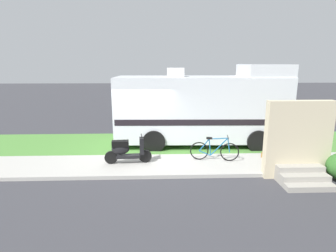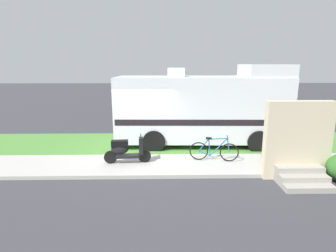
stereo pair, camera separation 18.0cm
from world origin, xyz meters
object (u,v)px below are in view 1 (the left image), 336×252
(motorhome_rv, at_px, (203,107))
(scooter, at_px, (126,150))
(bottle_green, at_px, (262,155))
(bottle_spare, at_px, (301,155))
(bicycle, at_px, (214,150))
(pickup_truck_far, at_px, (199,100))
(pickup_truck_near, at_px, (223,106))

(motorhome_rv, xyz_separation_m, scooter, (-3.01, -2.55, -1.05))
(bottle_green, xyz_separation_m, bottle_spare, (1.39, -0.10, 0.02))
(scooter, distance_m, bottle_green, 4.90)
(motorhome_rv, xyz_separation_m, bicycle, (0.05, -2.40, -1.14))
(pickup_truck_far, height_order, bottle_green, pickup_truck_far)
(motorhome_rv, height_order, bicycle, motorhome_rv)
(bicycle, distance_m, bottle_spare, 3.21)
(bicycle, relative_size, pickup_truck_near, 0.32)
(motorhome_rv, xyz_separation_m, pickup_truck_near, (2.01, 4.74, -0.68))
(pickup_truck_far, height_order, bottle_spare, pickup_truck_far)
(bicycle, bearing_deg, bottle_spare, 2.26)
(scooter, relative_size, pickup_truck_far, 0.28)
(bicycle, distance_m, pickup_truck_far, 10.17)
(bicycle, bearing_deg, bottle_green, 7.04)
(pickup_truck_near, distance_m, bottle_green, 6.95)
(pickup_truck_far, relative_size, bottle_green, 24.71)
(pickup_truck_far, bearing_deg, motorhome_rv, -97.31)
(motorhome_rv, distance_m, bicycle, 2.66)
(bicycle, height_order, pickup_truck_far, pickup_truck_far)
(motorhome_rv, height_order, scooter, motorhome_rv)
(pickup_truck_near, bearing_deg, bottle_green, -91.23)
(motorhome_rv, height_order, bottle_spare, motorhome_rv)
(bicycle, relative_size, pickup_truck_far, 0.30)
(bottle_green, distance_m, bottle_spare, 1.39)
(bicycle, bearing_deg, pickup_truck_near, 74.66)
(bicycle, height_order, bottle_green, bicycle)
(motorhome_rv, distance_m, bottle_green, 3.19)
(pickup_truck_near, relative_size, pickup_truck_far, 0.92)
(bottle_spare, bearing_deg, bottle_green, 175.97)
(bottle_spare, bearing_deg, pickup_truck_far, 102.74)
(pickup_truck_far, bearing_deg, pickup_truck_near, -71.09)
(motorhome_rv, height_order, pickup_truck_far, motorhome_rv)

